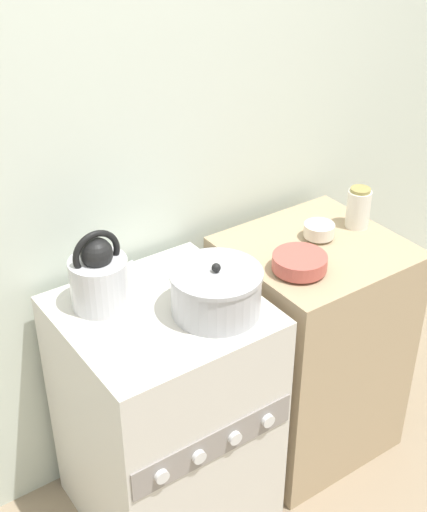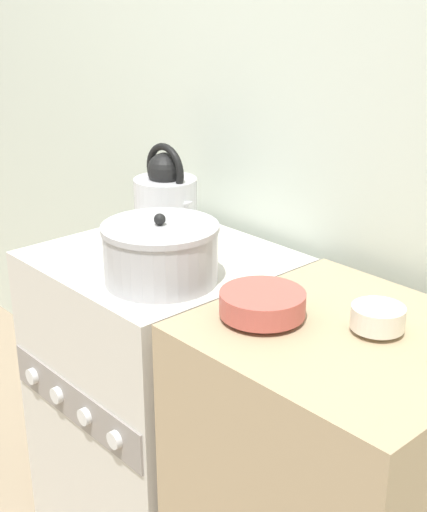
% 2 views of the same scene
% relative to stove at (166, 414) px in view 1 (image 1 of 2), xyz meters
% --- Properties ---
extents(wall_back, '(7.00, 0.06, 2.50)m').
position_rel_stove_xyz_m(wall_back, '(0.00, 0.36, 0.82)').
color(wall_back, silver).
rests_on(wall_back, ground_plane).
extents(stove, '(0.60, 0.60, 0.87)m').
position_rel_stove_xyz_m(stove, '(0.00, 0.00, 0.00)').
color(stove, beige).
rests_on(stove, ground_plane).
extents(counter, '(0.58, 0.55, 0.89)m').
position_rel_stove_xyz_m(counter, '(0.63, -0.01, 0.01)').
color(counter, tan).
rests_on(counter, ground_plane).
extents(kettle, '(0.22, 0.18, 0.26)m').
position_rel_stove_xyz_m(kettle, '(-0.13, 0.13, 0.54)').
color(kettle, silver).
rests_on(kettle, stove).
extents(cooking_pot, '(0.28, 0.28, 0.17)m').
position_rel_stove_xyz_m(cooking_pot, '(0.13, -0.10, 0.51)').
color(cooking_pot, '#B2B2B7').
rests_on(cooking_pot, stove).
extents(enamel_bowl, '(0.18, 0.18, 0.06)m').
position_rel_stove_xyz_m(enamel_bowl, '(0.47, -0.10, 0.49)').
color(enamel_bowl, '#B75147').
rests_on(enamel_bowl, counter).
extents(small_ceramic_bowl, '(0.11, 0.11, 0.06)m').
position_rel_stove_xyz_m(small_ceramic_bowl, '(0.67, 0.02, 0.49)').
color(small_ceramic_bowl, beige).
rests_on(small_ceramic_bowl, counter).
extents(storage_jar, '(0.08, 0.08, 0.15)m').
position_rel_stove_xyz_m(storage_jar, '(0.84, 0.01, 0.53)').
color(storage_jar, silver).
rests_on(storage_jar, counter).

